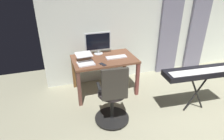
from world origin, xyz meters
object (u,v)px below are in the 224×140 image
desk (104,63)px  laptop (85,60)px  computer_keyboard (116,57)px  piano_keyboard (201,73)px  office_chair (113,98)px  computer_mouse (86,55)px  computer_monitor (98,42)px  cell_phone_by_monitor (103,64)px

desk → laptop: size_ratio=3.20×
desk → laptop: 0.43m
desk → computer_keyboard: size_ratio=3.01×
laptop → piano_keyboard: (-1.71, 0.98, -0.06)m
office_chair → computer_mouse: bearing=103.8°
computer_monitor → cell_phone_by_monitor: (0.06, 0.54, -0.24)m
computer_monitor → laptop: (0.34, 0.37, -0.18)m
office_chair → computer_monitor: 1.32m
computer_monitor → computer_keyboard: size_ratio=1.28×
piano_keyboard → computer_keyboard: bearing=-38.5°
computer_monitor → computer_keyboard: computer_monitor is taller
computer_mouse → computer_monitor: bearing=-176.5°
desk → computer_monitor: size_ratio=2.34×
computer_monitor → piano_keyboard: computer_monitor is taller
desk → computer_keyboard: 0.26m
computer_keyboard → office_chair: bearing=67.6°
office_chair → computer_keyboard: 1.02m
desk → piano_keyboard: 1.72m
office_chair → computer_mouse: (0.16, -1.21, 0.26)m
office_chair → computer_monitor: bearing=91.5°
computer_mouse → cell_phone_by_monitor: (-0.20, 0.52, -0.01)m
computer_keyboard → laptop: bearing=5.4°
laptop → computer_mouse: (-0.08, -0.35, -0.04)m
computer_mouse → piano_keyboard: bearing=140.6°
computer_monitor → computer_keyboard: 0.47m
office_chair → computer_keyboard: size_ratio=2.57×
computer_keyboard → piano_keyboard: piano_keyboard is taller
computer_keyboard → desk: bearing=-12.5°
desk → cell_phone_by_monitor: (0.10, 0.28, 0.10)m
computer_keyboard → cell_phone_by_monitor: bearing=34.1°
office_chair → piano_keyboard: bearing=1.4°
office_chair → computer_mouse: size_ratio=10.33×
computer_keyboard → laptop: (0.61, 0.06, 0.05)m
computer_mouse → cell_phone_by_monitor: bearing=111.2°
desk → piano_keyboard: size_ratio=0.94×
laptop → computer_mouse: 0.37m
computer_keyboard → computer_mouse: bearing=-29.0°
office_chair → computer_keyboard: (-0.38, -0.91, 0.26)m
laptop → desk: bearing=-167.8°
computer_keyboard → piano_keyboard: (-1.09, 1.04, -0.01)m
cell_phone_by_monitor → piano_keyboard: bearing=126.7°
desk → computer_keyboard: computer_keyboard is taller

